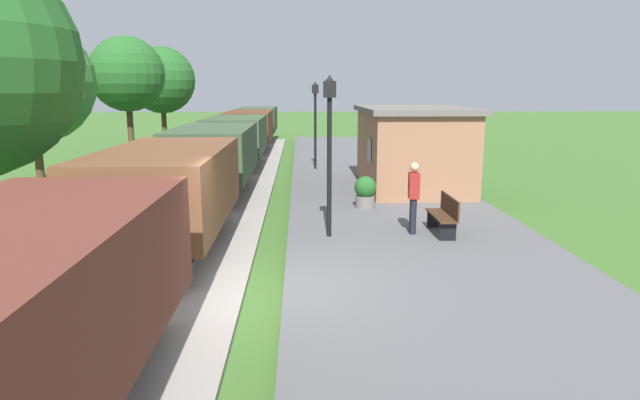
# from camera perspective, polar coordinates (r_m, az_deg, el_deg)

# --- Properties ---
(ground_plane) EXTENTS (160.00, 160.00, 0.00)m
(ground_plane) POSITION_cam_1_polar(r_m,az_deg,el_deg) (9.69, -5.05, -10.48)
(ground_plane) COLOR #3D6628
(platform_slab) EXTENTS (6.00, 60.00, 0.25)m
(platform_slab) POSITION_cam_1_polar(r_m,az_deg,el_deg) (10.00, 13.84, -9.29)
(platform_slab) COLOR #565659
(platform_slab) RESTS_ON ground
(track_ballast) EXTENTS (3.80, 60.00, 0.12)m
(track_ballast) POSITION_cam_1_polar(r_m,az_deg,el_deg) (10.08, -19.02, -9.83)
(track_ballast) COLOR gray
(track_ballast) RESTS_ON ground
(rail_near) EXTENTS (0.07, 60.00, 0.14)m
(rail_near) POSITION_cam_1_polar(r_m,az_deg,el_deg) (9.85, -15.01, -9.28)
(rail_near) COLOR slate
(rail_near) RESTS_ON track_ballast
(rail_far) EXTENTS (0.07, 60.00, 0.14)m
(rail_far) POSITION_cam_1_polar(r_m,az_deg,el_deg) (10.26, -22.97, -8.96)
(rail_far) COLOR slate
(rail_far) RESTS_ON track_ballast
(freight_train) EXTENTS (2.50, 39.20, 2.12)m
(freight_train) POSITION_cam_1_polar(r_m,az_deg,el_deg) (21.92, -9.80, 5.59)
(freight_train) COLOR brown
(freight_train) RESTS_ON rail_near
(station_hut) EXTENTS (3.50, 5.80, 2.78)m
(station_hut) POSITION_cam_1_polar(r_m,az_deg,el_deg) (19.17, 9.63, 5.52)
(station_hut) COLOR #9E6B4C
(station_hut) RESTS_ON platform_slab
(bench_near_hut) EXTENTS (0.42, 1.50, 0.91)m
(bench_near_hut) POSITION_cam_1_polar(r_m,az_deg,el_deg) (13.15, 12.97, -1.49)
(bench_near_hut) COLOR #422819
(bench_near_hut) RESTS_ON platform_slab
(person_waiting) EXTENTS (0.28, 0.40, 1.71)m
(person_waiting) POSITION_cam_1_polar(r_m,az_deg,el_deg) (12.96, 9.83, 0.54)
(person_waiting) COLOR black
(person_waiting) RESTS_ON platform_slab
(potted_planter) EXTENTS (0.64, 0.64, 0.92)m
(potted_planter) POSITION_cam_1_polar(r_m,az_deg,el_deg) (15.74, 4.79, 0.91)
(potted_planter) COLOR slate
(potted_planter) RESTS_ON platform_slab
(lamp_post_near) EXTENTS (0.28, 0.28, 3.70)m
(lamp_post_near) POSITION_cam_1_polar(r_m,az_deg,el_deg) (12.29, 1.00, 7.73)
(lamp_post_near) COLOR black
(lamp_post_near) RESTS_ON platform_slab
(lamp_post_far) EXTENTS (0.28, 0.28, 3.70)m
(lamp_post_far) POSITION_cam_1_polar(r_m,az_deg,el_deg) (23.28, -0.50, 9.57)
(lamp_post_far) COLOR black
(lamp_post_far) RESTS_ON platform_slab
(tree_trackside_far) EXTENTS (4.19, 4.19, 5.97)m
(tree_trackside_far) POSITION_cam_1_polar(r_m,az_deg,el_deg) (21.12, -28.18, 10.91)
(tree_trackside_far) COLOR #4C3823
(tree_trackside_far) RESTS_ON ground
(tree_field_left) EXTENTS (3.36, 3.36, 5.98)m
(tree_field_left) POSITION_cam_1_polar(r_m,az_deg,el_deg) (26.52, -19.69, 12.35)
(tree_field_left) COLOR #4C3823
(tree_field_left) RESTS_ON ground
(tree_field_distant) EXTENTS (3.61, 3.61, 5.92)m
(tree_field_distant) POSITION_cam_1_polar(r_m,az_deg,el_deg) (31.49, -16.34, 12.01)
(tree_field_distant) COLOR #4C3823
(tree_field_distant) RESTS_ON ground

